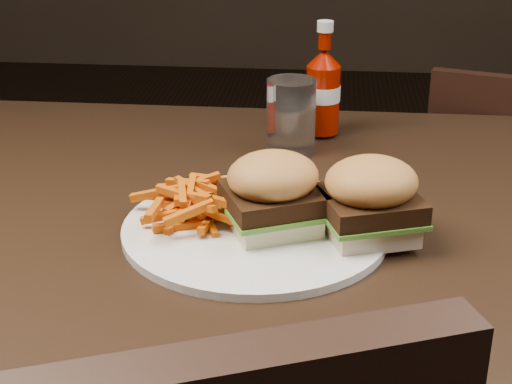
# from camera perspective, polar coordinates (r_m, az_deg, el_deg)

# --- Properties ---
(dining_table) EXTENTS (1.20, 0.80, 0.04)m
(dining_table) POSITION_cam_1_polar(r_m,az_deg,el_deg) (1.05, 1.85, -1.67)
(dining_table) COLOR black
(dining_table) RESTS_ON ground
(plate) EXTENTS (0.32, 0.32, 0.01)m
(plate) POSITION_cam_1_polar(r_m,az_deg,el_deg) (0.96, -0.06, -2.70)
(plate) COLOR white
(plate) RESTS_ON dining_table
(sandwich_half_a) EXTENTS (0.13, 0.12, 0.03)m
(sandwich_half_a) POSITION_cam_1_polar(r_m,az_deg,el_deg) (0.94, 1.21, -2.07)
(sandwich_half_a) COLOR #FAF3C6
(sandwich_half_a) RESTS_ON plate
(sandwich_half_b) EXTENTS (0.12, 0.12, 0.03)m
(sandwich_half_b) POSITION_cam_1_polar(r_m,az_deg,el_deg) (0.94, 8.19, -2.49)
(sandwich_half_b) COLOR beige
(sandwich_half_b) RESTS_ON plate
(fries_pile) EXTENTS (0.15, 0.15, 0.05)m
(fries_pile) POSITION_cam_1_polar(r_m,az_deg,el_deg) (0.97, -4.81, -0.74)
(fries_pile) COLOR #D53700
(fries_pile) RESTS_ON plate
(ketchup_bottle) EXTENTS (0.06, 0.06, 0.11)m
(ketchup_bottle) POSITION_cam_1_polar(r_m,az_deg,el_deg) (1.27, 4.87, 6.73)
(ketchup_bottle) COLOR #830D00
(ketchup_bottle) RESTS_ON dining_table
(tumbler) EXTENTS (0.10, 0.10, 0.12)m
(tumbler) POSITION_cam_1_polar(r_m,az_deg,el_deg) (1.20, 2.56, 5.44)
(tumbler) COLOR white
(tumbler) RESTS_ON dining_table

